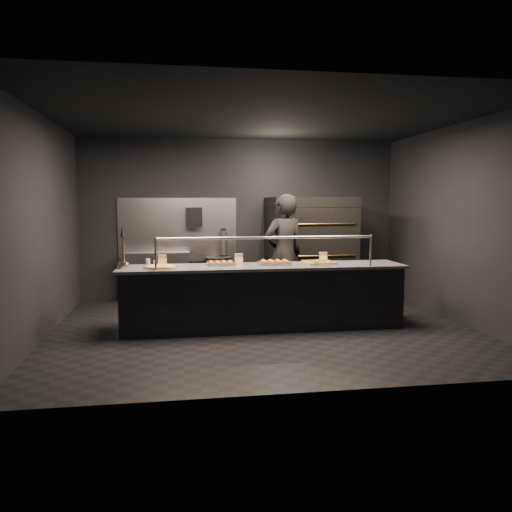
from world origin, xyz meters
The scene contains 15 objects.
room centered at (-0.02, 0.05, 1.50)m, with size 6.04×6.00×3.00m.
service_counter centered at (0.00, 0.00, 0.46)m, with size 4.10×0.78×1.37m.
pizza_oven centered at (1.20, 1.90, 0.97)m, with size 1.50×1.23×1.91m.
prep_shelf centered at (-1.60, 2.32, 0.45)m, with size 1.20×0.35×0.90m, color #99999E.
towel_dispenser centered at (-0.90, 2.39, 1.55)m, with size 0.30×0.20×0.35m, color black.
fire_extinguisher centered at (-0.35, 2.40, 1.06)m, with size 0.14×0.14×0.51m.
beer_tap centered at (-1.95, -0.04, 1.09)m, with size 0.15×0.22×0.59m.
round_pizza centered at (-1.45, -0.05, 0.94)m, with size 0.49×0.49×0.03m.
slider_tray_a centered at (-0.60, 0.13, 0.94)m, with size 0.44×0.36×0.06m.
slider_tray_b centered at (0.18, 0.05, 0.95)m, with size 0.54×0.46×0.07m.
square_pizza centered at (0.85, 0.06, 0.94)m, with size 0.53×0.53×0.05m.
condiment_jar centered at (-1.61, 0.25, 0.97)m, with size 0.15×0.06×0.10m.
tent_cards centered at (-0.26, 0.28, 1.00)m, with size 2.53×0.04×0.15m.
trash_bin centered at (-0.47, 2.22, 0.40)m, with size 0.48×0.48×0.80m, color black.
worker centered at (0.52, 1.00, 0.98)m, with size 0.71×0.47×1.95m, color black.
Camera 1 is at (-1.21, -7.00, 1.83)m, focal length 35.00 mm.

